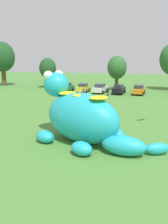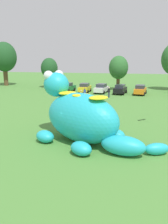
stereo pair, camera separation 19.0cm
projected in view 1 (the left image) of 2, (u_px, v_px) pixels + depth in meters
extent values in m
plane|color=#4C8438|center=(80.00, 141.00, 18.54)|extent=(160.00, 160.00, 0.00)
ellipsoid|color=#23B2C6|center=(81.00, 118.00, 18.04)|extent=(7.61, 6.47, 3.84)
ellipsoid|color=#23B2C6|center=(56.00, 85.00, 19.43)|extent=(2.96, 2.89, 2.03)
sphere|color=white|center=(48.00, 76.00, 19.06)|extent=(0.81, 0.81, 0.81)
sphere|color=white|center=(59.00, 75.00, 19.85)|extent=(0.81, 0.81, 0.81)
ellipsoid|color=yellow|center=(68.00, 93.00, 18.65)|extent=(1.85, 1.95, 0.26)
ellipsoid|color=yellow|center=(81.00, 95.00, 17.64)|extent=(1.85, 1.95, 0.26)
ellipsoid|color=yellow|center=(99.00, 98.00, 16.51)|extent=(1.85, 1.95, 0.26)
ellipsoid|color=#23B2C6|center=(45.00, 137.00, 18.10)|extent=(2.01, 1.86, 0.94)
ellipsoid|color=#23B2C6|center=(83.00, 125.00, 21.14)|extent=(2.01, 1.86, 0.94)
ellipsoid|color=#23B2C6|center=(82.00, 148.00, 15.73)|extent=(2.01, 1.86, 0.94)
ellipsoid|color=#23B2C6|center=(115.00, 135.00, 18.53)|extent=(2.01, 1.86, 0.94)
ellipsoid|color=#23B2C6|center=(124.00, 145.00, 15.73)|extent=(3.31, 2.11, 1.34)
ellipsoid|color=#23B2C6|center=(157.00, 149.00, 15.85)|extent=(1.94, 1.38, 0.82)
cube|color=#1E7238|center=(66.00, 88.00, 44.72)|extent=(2.44, 4.35, 0.80)
cube|color=#2D333D|center=(66.00, 84.00, 44.42)|extent=(1.84, 2.21, 0.60)
cylinder|color=black|center=(65.00, 89.00, 46.27)|extent=(0.36, 0.67, 0.64)
cylinder|color=black|center=(73.00, 89.00, 45.64)|extent=(0.36, 0.67, 0.64)
cylinder|color=black|center=(59.00, 91.00, 43.98)|extent=(0.36, 0.67, 0.64)
cylinder|color=black|center=(67.00, 91.00, 43.35)|extent=(0.36, 0.67, 0.64)
cube|color=yellow|center=(83.00, 88.00, 44.00)|extent=(1.80, 4.14, 0.80)
cube|color=#2D333D|center=(83.00, 85.00, 43.70)|extent=(1.55, 2.01, 0.60)
cylinder|color=black|center=(81.00, 90.00, 45.48)|extent=(0.26, 0.65, 0.64)
cylinder|color=black|center=(89.00, 90.00, 45.11)|extent=(0.26, 0.65, 0.64)
cylinder|color=black|center=(77.00, 91.00, 43.07)|extent=(0.26, 0.65, 0.64)
cylinder|color=black|center=(86.00, 92.00, 42.70)|extent=(0.26, 0.65, 0.64)
cube|color=white|center=(100.00, 89.00, 43.08)|extent=(2.43, 4.34, 0.80)
cube|color=#2D333D|center=(100.00, 85.00, 42.78)|extent=(1.83, 2.21, 0.60)
cylinder|color=black|center=(98.00, 90.00, 44.63)|extent=(0.35, 0.67, 0.64)
cylinder|color=black|center=(107.00, 91.00, 44.00)|extent=(0.35, 0.67, 0.64)
cylinder|color=black|center=(94.00, 92.00, 42.33)|extent=(0.35, 0.67, 0.64)
cylinder|color=black|center=(102.00, 92.00, 41.71)|extent=(0.35, 0.67, 0.64)
cube|color=black|center=(119.00, 90.00, 42.12)|extent=(2.34, 4.32, 0.80)
cube|color=#2D333D|center=(119.00, 86.00, 41.83)|extent=(1.79, 2.18, 0.60)
cylinder|color=black|center=(116.00, 91.00, 43.67)|extent=(0.34, 0.67, 0.64)
cylinder|color=black|center=(125.00, 91.00, 43.08)|extent=(0.34, 0.67, 0.64)
cylinder|color=black|center=(113.00, 93.00, 41.35)|extent=(0.34, 0.67, 0.64)
cylinder|color=black|center=(122.00, 93.00, 40.77)|extent=(0.34, 0.67, 0.64)
cube|color=orange|center=(139.00, 90.00, 41.38)|extent=(2.32, 4.31, 0.80)
cube|color=#2D333D|center=(139.00, 87.00, 41.09)|extent=(1.78, 2.18, 0.60)
cylinder|color=black|center=(135.00, 91.00, 42.92)|extent=(0.34, 0.67, 0.64)
cylinder|color=black|center=(144.00, 92.00, 42.35)|extent=(0.34, 0.67, 0.64)
cylinder|color=black|center=(133.00, 93.00, 40.61)|extent=(0.34, 0.67, 0.64)
cylinder|color=black|center=(143.00, 94.00, 40.03)|extent=(0.34, 0.67, 0.64)
cylinder|color=brown|center=(4.00, 78.00, 54.16)|extent=(1.00, 1.00, 3.49)
ellipsoid|color=#1E4C23|center=(2.00, 57.00, 53.05)|extent=(5.58, 5.58, 6.70)
cylinder|color=brown|center=(48.00, 83.00, 50.40)|extent=(0.64, 0.64, 2.24)
ellipsoid|color=#1E4C23|center=(48.00, 68.00, 49.69)|extent=(3.58, 3.58, 4.29)
cylinder|color=brown|center=(116.00, 84.00, 47.02)|extent=(0.68, 0.68, 2.39)
ellipsoid|color=#2D662D|center=(117.00, 67.00, 46.27)|extent=(3.82, 3.82, 4.59)
cylinder|color=black|center=(80.00, 98.00, 35.03)|extent=(0.26, 0.26, 0.88)
cube|color=gold|center=(80.00, 94.00, 34.86)|extent=(0.38, 0.22, 0.60)
sphere|color=beige|center=(80.00, 91.00, 34.76)|extent=(0.22, 0.22, 0.22)
cylinder|color=black|center=(84.00, 96.00, 36.95)|extent=(0.26, 0.26, 0.88)
cube|color=#2D4CA5|center=(84.00, 92.00, 36.78)|extent=(0.38, 0.22, 0.60)
sphere|color=brown|center=(84.00, 89.00, 36.68)|extent=(0.22, 0.22, 0.22)
cylinder|color=#2D334C|center=(108.00, 95.00, 38.39)|extent=(0.26, 0.26, 0.88)
cube|color=black|center=(108.00, 90.00, 38.22)|extent=(0.38, 0.22, 0.60)
sphere|color=beige|center=(108.00, 88.00, 38.13)|extent=(0.22, 0.22, 0.22)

